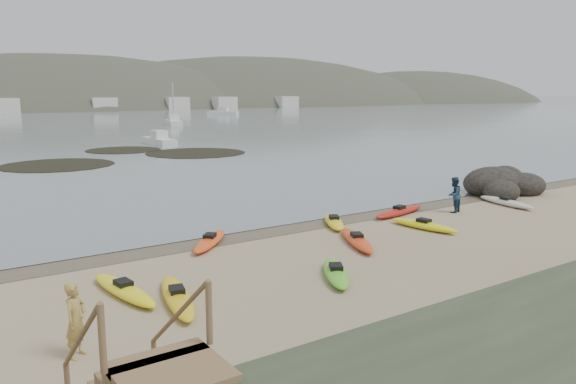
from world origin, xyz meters
TOP-DOWN VIEW (x-y plane):
  - ground at (0.00, 0.00)m, footprint 600.00×600.00m
  - wet_sand at (0.00, -0.30)m, footprint 60.00×60.00m
  - kayaks at (-0.00, -3.52)m, footprint 22.02×8.73m
  - person_west at (-11.00, -7.73)m, footprint 0.75×0.74m
  - person_east at (8.22, -2.40)m, footprint 1.00×0.87m
  - rock_cluster at (14.86, -0.49)m, footprint 5.43×4.01m
  - kelp_mats at (3.27, 29.95)m, footprint 22.24×16.55m
  - moored_boats at (0.81, 75.58)m, footprint 101.09×72.81m
  - far_hills at (39.38, 193.97)m, footprint 550.00×135.00m

SIDE VIEW (x-z plane):
  - far_hills at x=39.38m, z-range -55.93..24.07m
  - ground at x=0.00m, z-range 0.00..0.00m
  - wet_sand at x=0.00m, z-range 0.00..0.00m
  - kelp_mats at x=3.27m, z-range 0.01..0.05m
  - kayaks at x=0.00m, z-range 0.00..0.34m
  - rock_cluster at x=14.86m, z-range -0.70..1.21m
  - moored_boats at x=0.81m, z-range -0.06..1.11m
  - person_west at x=-11.00m, z-range 0.00..1.74m
  - person_east at x=8.22m, z-range 0.00..1.76m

